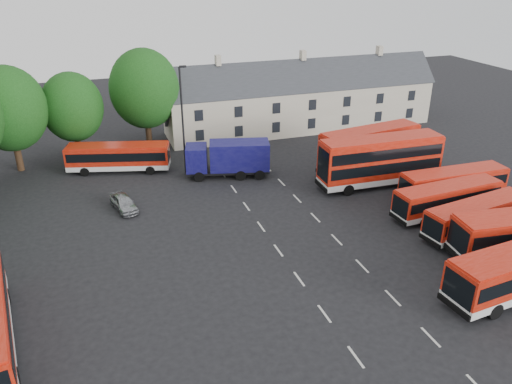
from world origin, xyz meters
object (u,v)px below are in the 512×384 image
silver_car (124,203)px  lamppost (183,118)px  bus_dd_south (380,159)px  box_truck (229,157)px

silver_car → lamppost: (6.97, 6.56, 5.25)m
bus_dd_south → box_truck: bus_dd_south is taller
box_truck → silver_car: (-11.03, -4.31, -1.38)m
box_truck → lamppost: lamppost is taller
box_truck → silver_car: size_ratio=2.18×
bus_dd_south → lamppost: 19.88m
lamppost → box_truck: bearing=-28.9°
bus_dd_south → lamppost: (-17.31, 9.27, 3.11)m
bus_dd_south → box_truck: 15.01m
box_truck → lamppost: size_ratio=0.79×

